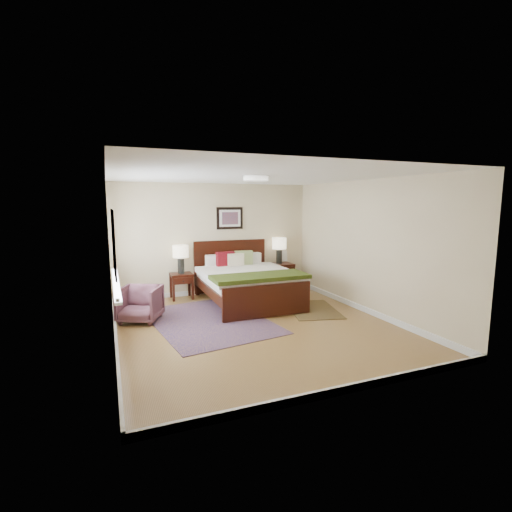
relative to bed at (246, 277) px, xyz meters
name	(u,v)px	position (x,y,z in m)	size (l,w,h in m)	color
floor	(256,325)	(-0.35, -1.41, -0.55)	(5.00, 5.00, 0.00)	olive
back_wall	(215,239)	(-0.35, 1.09, 0.70)	(4.50, 0.04, 2.50)	beige
front_wall	(346,282)	(-0.35, -3.91, 0.70)	(4.50, 0.04, 2.50)	beige
left_wall	(110,260)	(-2.60, -1.41, 0.70)	(0.04, 5.00, 2.50)	beige
right_wall	(367,247)	(1.90, -1.41, 0.70)	(0.04, 5.00, 2.50)	beige
ceiling	(256,176)	(-0.35, -1.41, 1.95)	(4.50, 5.00, 0.02)	white
window	(113,246)	(-2.55, -0.71, 0.83)	(0.11, 2.72, 1.32)	silver
door	(115,303)	(-2.58, -3.16, 0.52)	(0.06, 1.00, 2.18)	silver
ceil_fixture	(256,178)	(-0.35, -1.41, 1.91)	(0.44, 0.44, 0.08)	white
bed	(246,277)	(0.00, 0.00, 0.00)	(1.83, 2.22, 1.20)	black
wall_art	(230,218)	(0.00, 1.06, 1.17)	(0.62, 0.05, 0.50)	black
nightstand_left	(182,279)	(-1.18, 0.84, -0.12)	(0.47, 0.42, 0.55)	black
nightstand_right	(279,274)	(1.16, 0.85, -0.17)	(0.63, 0.48, 0.63)	black
lamp_left	(181,254)	(-1.18, 0.86, 0.43)	(0.33, 0.33, 0.61)	black
lamp_right	(279,246)	(1.16, 0.86, 0.51)	(0.33, 0.33, 0.61)	black
armchair	(140,304)	(-2.15, -0.43, -0.24)	(0.67, 0.69, 0.62)	brown
rug_persian	(209,321)	(-1.03, -0.87, -0.55)	(1.84, 2.59, 0.01)	#100D43
rug_navy	(313,309)	(1.03, -0.96, -0.55)	(0.88, 1.32, 0.01)	black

